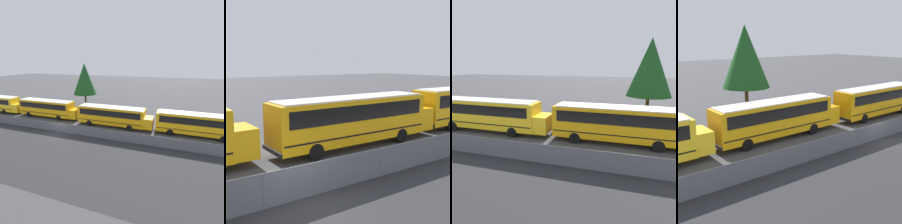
% 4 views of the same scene
% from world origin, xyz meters
% --- Properties ---
extents(ground_plane, '(200.00, 200.00, 0.00)m').
position_xyz_m(ground_plane, '(0.00, 0.00, 0.00)').
color(ground_plane, '#424244').
extents(road_strip, '(153.19, 12.00, 0.01)m').
position_xyz_m(road_strip, '(0.00, -6.00, 0.00)').
color(road_strip, '#2B2B2D').
rests_on(road_strip, ground_plane).
extents(fence, '(119.26, 0.07, 1.47)m').
position_xyz_m(fence, '(0.00, -0.00, 0.75)').
color(fence, '#9EA0A5').
rests_on(fence, ground_plane).
extents(school_bus_3, '(12.86, 2.59, 3.40)m').
position_xyz_m(school_bus_3, '(-6.59, 5.79, 2.01)').
color(school_bus_3, orange).
rests_on(school_bus_3, ground_plane).
extents(school_bus_4, '(12.86, 2.59, 3.40)m').
position_xyz_m(school_bus_4, '(7.11, 5.20, 2.01)').
color(school_bus_4, orange).
rests_on(school_bus_4, ground_plane).
extents(school_bus_5, '(12.86, 2.59, 3.40)m').
position_xyz_m(school_bus_5, '(20.32, 5.48, 2.01)').
color(school_bus_5, '#EDA80F').
rests_on(school_bus_5, ground_plane).
extents(tree_1, '(5.57, 5.57, 10.22)m').
position_xyz_m(tree_1, '(-3.63, 16.06, 6.58)').
color(tree_1, '#51381E').
rests_on(tree_1, ground_plane).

